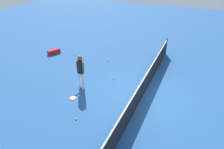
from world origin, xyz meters
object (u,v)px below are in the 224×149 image
equipment_bag (54,51)px  tennis_ball_baseline (76,119)px  player_near_side (81,69)px  tennis_ball_by_net (74,55)px  tennis_racket_near_player (73,98)px  tennis_ball_near_player (107,61)px  tennis_ball_midcourt (114,79)px

equipment_bag → tennis_ball_baseline: bearing=43.4°
player_near_side → equipment_bag: size_ratio=2.03×
player_near_side → tennis_ball_by_net: (-3.11, -2.40, -0.98)m
tennis_ball_baseline → equipment_bag: (-4.97, -4.69, 0.11)m
player_near_side → tennis_racket_near_player: player_near_side is taller
player_near_side → tennis_ball_by_net: 4.05m
tennis_ball_baseline → equipment_bag: bearing=-136.6°
tennis_ball_near_player → tennis_ball_midcourt: size_ratio=1.00×
tennis_ball_by_net → tennis_racket_near_player: bearing=31.6°
tennis_ball_by_net → tennis_ball_baseline: (5.22, 3.37, 0.00)m
tennis_ball_near_player → tennis_ball_by_net: (0.02, -2.33, 0.00)m
tennis_ball_by_net → tennis_ball_baseline: same height
tennis_ball_by_net → tennis_ball_midcourt: same height
tennis_ball_near_player → equipment_bag: equipment_bag is taller
player_near_side → tennis_ball_midcourt: player_near_side is taller
tennis_racket_near_player → tennis_ball_baseline: 1.52m
equipment_bag → tennis_ball_near_player: bearing=94.4°
tennis_ball_near_player → tennis_ball_midcourt: same height
tennis_ball_near_player → tennis_ball_midcourt: (1.78, 1.16, 0.00)m
tennis_ball_baseline → tennis_ball_by_net: bearing=-147.2°
tennis_racket_near_player → tennis_ball_near_player: 4.03m
tennis_ball_midcourt → tennis_ball_baseline: same height
player_near_side → equipment_bag: bearing=-127.4°
tennis_ball_midcourt → tennis_ball_baseline: bearing=-2.0°
tennis_ball_midcourt → tennis_ball_baseline: size_ratio=1.00×
tennis_racket_near_player → equipment_bag: bearing=-134.7°
player_near_side → tennis_racket_near_player: (0.89, 0.06, -1.00)m
player_near_side → tennis_ball_baseline: player_near_side is taller
tennis_ball_near_player → tennis_ball_baseline: (5.25, 1.04, 0.00)m
tennis_ball_baseline → equipment_bag: size_ratio=0.08×
tennis_racket_near_player → tennis_ball_near_player: tennis_ball_near_player is taller
tennis_ball_baseline → player_near_side: bearing=-155.5°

